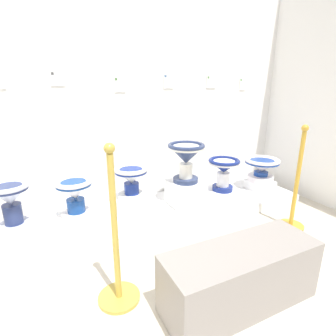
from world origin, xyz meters
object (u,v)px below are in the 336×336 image
antique_toilet_tall_cobalt (75,193)px  antique_toilet_slender_white (224,169)px  info_placard_second (58,78)px  plinth_block_broad_patterned (132,204)px  info_placard_fourth (169,81)px  info_placard_fifth (211,81)px  plinth_block_central_ornate (260,185)px  antique_toilet_broad_patterned (131,178)px  info_placard_sixth (243,84)px  plinth_block_tall_cobalt (78,221)px  antique_toilet_central_ornate (262,166)px  info_placard_third (120,84)px  museum_bench (240,276)px  plinth_block_squat_floral (185,193)px  stanchion_post_near_left (117,260)px  antique_toilet_leftmost (10,199)px  plinth_block_leftmost (16,231)px  antique_toilet_squat_floral (186,156)px  plinth_block_slender_white (222,192)px  stanchion_post_near_right (294,198)px

antique_toilet_tall_cobalt → antique_toilet_slender_white: 1.68m
info_placard_second → plinth_block_broad_patterned: bearing=-31.2°
info_placard_fourth → info_placard_fifth: bearing=0.0°
info_placard_fifth → plinth_block_central_ornate: bearing=-44.1°
antique_toilet_broad_patterned → info_placard_sixth: info_placard_sixth is taller
antique_toilet_tall_cobalt → antique_toilet_broad_patterned: bearing=10.6°
plinth_block_tall_cobalt → antique_toilet_central_ornate: bearing=-0.6°
info_placard_third → museum_bench: (0.22, -1.72, -1.16)m
antique_toilet_tall_cobalt → museum_bench: (0.81, -1.28, -0.24)m
plinth_block_squat_floral → stanchion_post_near_left: stanchion_post_near_left is taller
antique_toilet_central_ornate → info_placard_third: (-1.60, 0.47, 0.97)m
info_placard_fifth → stanchion_post_near_left: (-1.59, -1.36, -1.10)m
antique_toilet_central_ornate → plinth_block_central_ornate: bearing=90.0°
info_placard_fourth → info_placard_fifth: 0.57m
antique_toilet_leftmost → plinth_block_broad_patterned: size_ratio=1.08×
plinth_block_broad_patterned → info_placard_third: size_ratio=2.45×
plinth_block_squat_floral → antique_toilet_central_ornate: antique_toilet_central_ornate is taller
antique_toilet_central_ornate → plinth_block_broad_patterned: bearing=175.5°
info_placard_fifth → antique_toilet_leftmost: bearing=-171.3°
plinth_block_leftmost → stanchion_post_near_left: size_ratio=0.35×
antique_toilet_squat_floral → info_placard_sixth: (1.06, 0.44, 0.72)m
plinth_block_tall_cobalt → info_placard_fourth: size_ratio=2.35×
plinth_block_leftmost → plinth_block_broad_patterned: (1.07, 0.00, 0.04)m
antique_toilet_central_ornate → info_placard_fifth: size_ratio=2.79×
antique_toilet_slender_white → antique_toilet_central_ornate: antique_toilet_slender_white is taller
plinth_block_slender_white → info_placard_fifth: (0.04, 0.39, 1.27)m
stanchion_post_near_right → info_placard_sixth: bearing=77.0°
antique_toilet_central_ornate → stanchion_post_near_right: size_ratio=0.41×
antique_toilet_broad_patterned → plinth_block_slender_white: antique_toilet_broad_patterned is taller
museum_bench → stanchion_post_near_right: bearing=25.9°
info_placard_second → antique_toilet_broad_patterned: bearing=-31.2°
info_placard_fourth → info_placard_sixth: bearing=-0.0°
antique_toilet_leftmost → plinth_block_central_ornate: size_ratio=1.45×
plinth_block_slender_white → info_placard_fifth: size_ratio=2.14×
plinth_block_central_ornate → info_placard_third: bearing=163.8°
info_placard_fifth → plinth_block_squat_floral: bearing=-142.6°
plinth_block_broad_patterned → info_placard_sixth: 2.06m
antique_toilet_broad_patterned → plinth_block_central_ornate: size_ratio=1.19×
plinth_block_leftmost → antique_toilet_broad_patterned: (1.07, 0.00, 0.33)m
plinth_block_leftmost → stanchion_post_near_left: stanchion_post_near_left is taller
info_placard_third → info_placard_fifth: (1.12, 0.00, 0.03)m
plinth_block_squat_floral → info_placard_fourth: (0.01, 0.44, 1.17)m
antique_toilet_broad_patterned → plinth_block_squat_floral: (0.57, -0.10, -0.22)m
antique_toilet_central_ornate → info_placard_fourth: (-1.05, 0.47, 1.00)m
plinth_block_squat_floral → plinth_block_tall_cobalt: bearing=-179.9°
plinth_block_tall_cobalt → info_placard_third: info_placard_third is taller
plinth_block_broad_patterned → museum_bench: size_ratio=0.38×
plinth_block_leftmost → antique_toilet_leftmost: (0.00, 0.00, 0.30)m
plinth_block_broad_patterned → plinth_block_central_ornate: 1.64m
info_placard_fifth → stanchion_post_near_left: bearing=-139.5°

